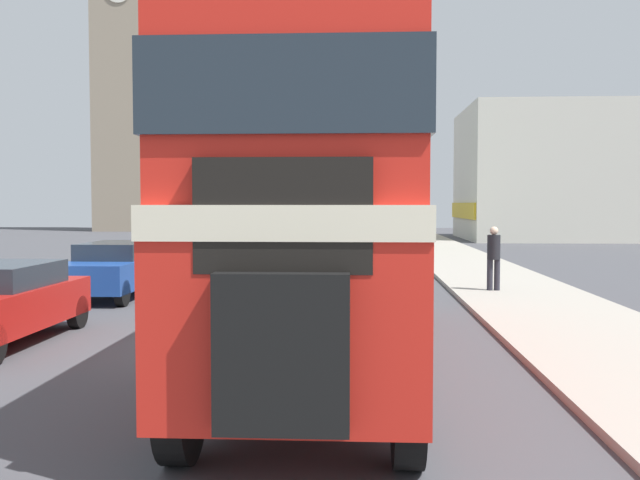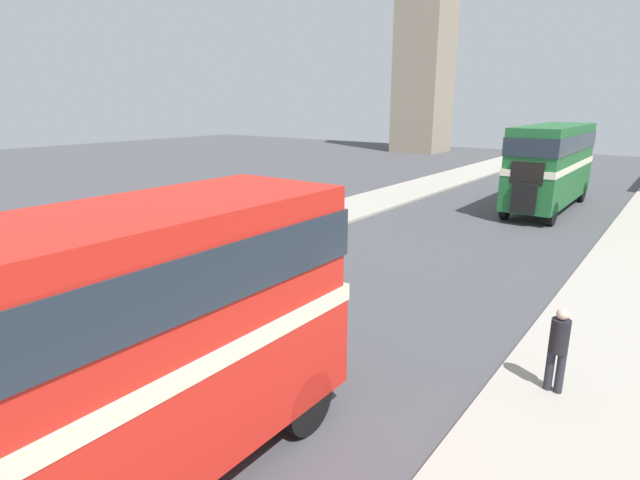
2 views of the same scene
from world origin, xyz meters
name	(u,v)px [view 2 (image 2 of 2)]	position (x,y,z in m)	size (l,w,h in m)	color
ground_plane	(13,476)	(0.00, 0.00, 0.00)	(120.00, 120.00, 0.00)	#47474C
bus_distant	(552,160)	(1.65, 25.75, 2.62)	(2.42, 9.32, 4.40)	#1E602D
car_parked_mid	(184,270)	(-3.95, 6.45, 0.75)	(1.79, 4.63, 1.42)	#1E479E
pedestrian_walking	(558,345)	(6.09, 7.27, 1.09)	(0.35, 0.35, 1.72)	#282833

